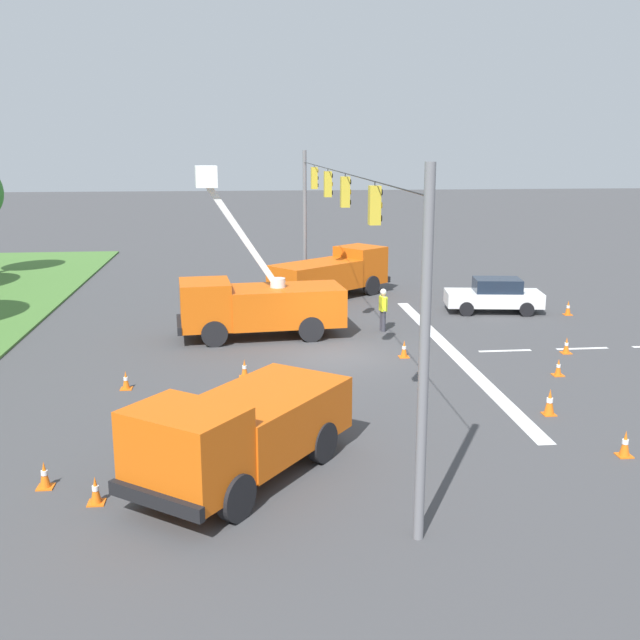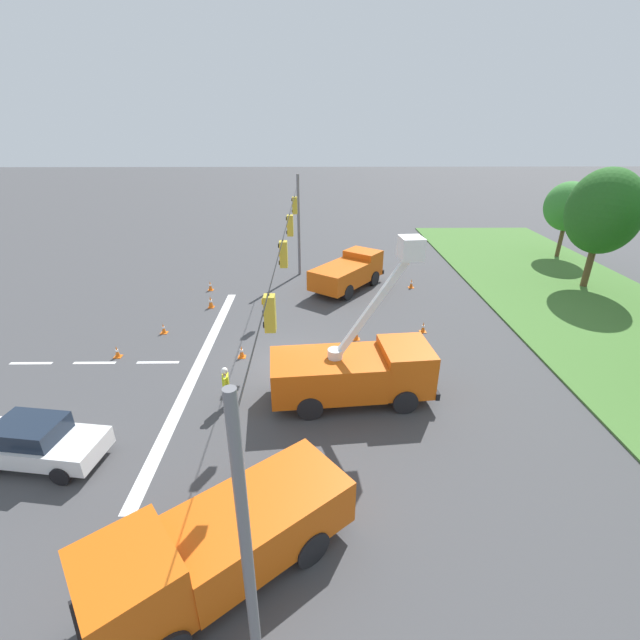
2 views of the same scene
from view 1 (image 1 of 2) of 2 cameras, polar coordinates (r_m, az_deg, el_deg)
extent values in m
plane|color=#424244|center=(27.22, 1.19, -2.73)|extent=(200.00, 200.00, 0.00)
cube|color=silver|center=(28.09, 10.07, -2.43)|extent=(17.60, 0.50, 0.01)
cube|color=silver|center=(28.70, 13.91, -2.28)|extent=(0.20, 2.00, 0.01)
cube|color=silver|center=(29.84, 19.35, -2.06)|extent=(0.20, 2.00, 0.01)
cylinder|color=slate|center=(13.93, 7.92, -3.11)|extent=(0.20, 0.20, 7.20)
cylinder|color=slate|center=(39.30, -1.16, 7.56)|extent=(0.20, 0.20, 7.20)
cylinder|color=black|center=(26.19, 1.26, 11.29)|extent=(26.00, 0.03, 0.03)
cylinder|color=black|center=(18.73, 4.20, 10.32)|extent=(0.02, 0.02, 0.10)
cube|color=gold|center=(18.76, 4.18, 8.71)|extent=(0.32, 0.28, 0.96)
cylinder|color=black|center=(18.77, 4.68, 9.68)|extent=(0.16, 0.05, 0.16)
cylinder|color=yellow|center=(18.79, 4.66, 8.70)|extent=(0.16, 0.05, 0.16)
cylinder|color=black|center=(18.82, 4.64, 7.73)|extent=(0.16, 0.05, 0.16)
cylinder|color=black|center=(23.99, 1.93, 10.98)|extent=(0.02, 0.02, 0.10)
cube|color=gold|center=(24.02, 1.92, 9.72)|extent=(0.32, 0.28, 0.96)
cylinder|color=black|center=(24.03, 2.31, 10.48)|extent=(0.16, 0.05, 0.16)
cylinder|color=yellow|center=(24.04, 2.31, 9.72)|extent=(0.16, 0.05, 0.16)
cylinder|color=black|center=(24.07, 2.30, 8.96)|extent=(0.16, 0.05, 0.16)
cylinder|color=black|center=(28.75, 0.60, 11.36)|extent=(0.02, 0.02, 0.10)
cube|color=gold|center=(28.77, 0.60, 10.31)|extent=(0.32, 0.28, 0.96)
cylinder|color=black|center=(28.77, 0.92, 10.95)|extent=(0.16, 0.05, 0.16)
cylinder|color=yellow|center=(28.79, 0.92, 10.31)|extent=(0.16, 0.05, 0.16)
cylinder|color=black|center=(28.81, 0.92, 9.67)|extent=(0.16, 0.05, 0.16)
cylinder|color=black|center=(34.04, -0.45, 11.66)|extent=(0.02, 0.02, 0.10)
cube|color=gold|center=(34.05, -0.44, 10.76)|extent=(0.32, 0.28, 0.96)
cylinder|color=yellow|center=(34.06, -0.17, 11.30)|extent=(0.16, 0.05, 0.16)
cylinder|color=black|center=(34.07, -0.17, 10.77)|extent=(0.16, 0.05, 0.16)
cylinder|color=black|center=(34.09, -0.17, 10.23)|extent=(0.16, 0.05, 0.16)
cube|color=#D6560F|center=(29.82, -2.61, 1.13)|extent=(2.86, 4.67, 1.49)
cube|color=#D6560F|center=(29.48, -8.74, 1.19)|extent=(2.52, 2.12, 1.83)
cube|color=#1E2838|center=(29.39, -10.06, 1.74)|extent=(2.09, 0.30, 0.82)
cube|color=black|center=(29.62, -10.69, -0.35)|extent=(2.46, 0.39, 0.30)
cylinder|color=black|center=(28.60, -8.05, -1.04)|extent=(0.37, 1.02, 1.00)
cylinder|color=black|center=(30.79, -8.31, -0.03)|extent=(0.37, 1.02, 1.00)
cylinder|color=black|center=(29.03, -0.70, -0.69)|extent=(0.37, 1.02, 1.00)
cylinder|color=black|center=(31.19, -1.47, 0.28)|extent=(0.37, 1.02, 1.00)
cylinder|color=silver|center=(29.59, -3.24, 2.85)|extent=(0.60, 0.60, 0.36)
cube|color=white|center=(29.16, -5.89, 6.34)|extent=(0.51, 2.87, 4.21)
cube|color=white|center=(28.88, -8.67, 10.75)|extent=(0.97, 0.88, 0.80)
cube|color=#D6560F|center=(18.01, -4.07, -7.40)|extent=(4.68, 4.37, 1.30)
cube|color=#D6560F|center=(15.83, -10.20, -9.71)|extent=(2.78, 2.89, 1.75)
cube|color=#1E2838|center=(15.30, -11.77, -9.37)|extent=(1.32, 1.69, 0.79)
cube|color=black|center=(15.50, -12.46, -13.28)|extent=(1.58, 2.02, 0.30)
cylinder|color=black|center=(15.71, -6.37, -13.28)|extent=(0.97, 0.83, 1.00)
cylinder|color=black|center=(17.03, -12.43, -11.33)|extent=(0.97, 0.83, 1.00)
cylinder|color=black|center=(18.25, 0.18, -9.29)|extent=(0.97, 0.83, 1.00)
cylinder|color=black|center=(19.40, -5.50, -7.94)|extent=(0.97, 0.83, 1.00)
cube|color=#D6560F|center=(36.62, -0.34, 3.32)|extent=(4.51, 4.90, 1.36)
cube|color=#D6560F|center=(38.83, 3.09, 4.25)|extent=(2.86, 2.83, 1.87)
cube|color=#1E2838|center=(39.27, 3.77, 4.82)|extent=(1.55, 1.24, 0.84)
cube|color=black|center=(39.72, 4.10, 3.29)|extent=(1.85, 1.49, 0.30)
cylinder|color=black|center=(39.50, 1.73, 3.04)|extent=(0.84, 0.96, 1.00)
cylinder|color=black|center=(38.12, 3.93, 2.64)|extent=(0.84, 0.96, 1.00)
cylinder|color=black|center=(36.95, -2.33, 2.32)|extent=(0.84, 0.96, 1.00)
cylinder|color=black|center=(35.48, -0.13, 1.88)|extent=(0.84, 0.96, 1.00)
cube|color=white|center=(35.05, 13.06, 1.62)|extent=(2.34, 4.50, 0.64)
cube|color=#192333|center=(34.96, 13.36, 2.61)|extent=(1.77, 2.25, 0.60)
cylinder|color=black|center=(34.05, 11.10, 0.83)|extent=(0.29, 0.66, 0.64)
cylinder|color=black|center=(35.71, 10.68, 1.43)|extent=(0.29, 0.66, 0.64)
cylinder|color=black|center=(34.57, 15.47, 0.78)|extent=(0.29, 0.66, 0.64)
cylinder|color=black|center=(36.21, 14.85, 1.37)|extent=(0.29, 0.66, 0.64)
cylinder|color=#383842|center=(30.71, 4.86, -0.11)|extent=(0.18, 0.18, 0.85)
cylinder|color=#383842|center=(30.89, 4.75, -0.03)|extent=(0.18, 0.18, 0.85)
cube|color=#D8EA26|center=(30.64, 4.83, 1.25)|extent=(0.43, 0.29, 0.60)
cube|color=silver|center=(30.64, 4.83, 1.25)|extent=(0.43, 0.14, 0.62)
cylinder|color=#D8EA26|center=(30.38, 4.99, 1.20)|extent=(0.11, 0.11, 0.55)
cylinder|color=#D8EA26|center=(30.88, 4.67, 1.40)|extent=(0.11, 0.11, 0.55)
sphere|color=tan|center=(30.55, 4.85, 2.04)|extent=(0.22, 0.22, 0.22)
sphere|color=white|center=(30.54, 4.85, 2.15)|extent=(0.26, 0.26, 0.26)
cube|color=orange|center=(18.22, -20.18, -11.85)|extent=(0.36, 0.36, 0.03)
cone|color=orange|center=(18.09, -20.26, -10.95)|extent=(0.24, 0.24, 0.60)
cylinder|color=white|center=(18.08, -20.27, -10.86)|extent=(0.15, 0.15, 0.11)
cube|color=orange|center=(27.19, 6.41, -2.80)|extent=(0.36, 0.36, 0.03)
cone|color=orange|center=(27.10, 6.43, -2.16)|extent=(0.24, 0.24, 0.60)
cylinder|color=white|center=(27.10, 6.43, -2.10)|extent=(0.15, 0.15, 0.11)
cube|color=orange|center=(26.15, 17.67, -4.02)|extent=(0.36, 0.36, 0.03)
cone|color=orange|center=(26.07, 17.71, -3.41)|extent=(0.22, 0.22, 0.55)
cylinder|color=white|center=(26.06, 17.71, -3.35)|extent=(0.14, 0.14, 0.10)
cube|color=orange|center=(28.98, 18.23, -2.39)|extent=(0.36, 0.36, 0.03)
cone|color=orange|center=(28.90, 18.27, -1.81)|extent=(0.23, 0.23, 0.58)
cylinder|color=white|center=(28.90, 18.27, -1.75)|extent=(0.14, 0.14, 0.10)
cube|color=orange|center=(20.18, 22.15, -9.54)|extent=(0.36, 0.36, 0.03)
cone|color=orange|center=(20.06, 22.23, -8.66)|extent=(0.25, 0.25, 0.64)
cylinder|color=white|center=(20.05, 22.24, -8.58)|extent=(0.16, 0.16, 0.11)
cube|color=orange|center=(22.40, 17.03, -6.87)|extent=(0.36, 0.36, 0.03)
cone|color=orange|center=(22.27, 17.10, -5.95)|extent=(0.29, 0.29, 0.73)
cylinder|color=white|center=(22.26, 17.11, -5.86)|extent=(0.18, 0.18, 0.13)
cube|color=orange|center=(35.49, 18.35, 0.40)|extent=(0.36, 0.36, 0.03)
cone|color=orange|center=(35.42, 18.38, 0.92)|extent=(0.25, 0.25, 0.63)
cylinder|color=white|center=(35.41, 18.39, 0.97)|extent=(0.16, 0.16, 0.11)
cube|color=orange|center=(24.35, -14.54, -5.08)|extent=(0.36, 0.36, 0.03)
cone|color=orange|center=(24.26, -14.58, -4.41)|extent=(0.23, 0.23, 0.57)
cylinder|color=white|center=(24.25, -14.58, -4.35)|extent=(0.14, 0.14, 0.10)
cube|color=orange|center=(24.86, -5.76, -4.33)|extent=(0.36, 0.36, 0.03)
cone|color=orange|center=(24.77, -5.78, -3.65)|extent=(0.23, 0.23, 0.59)
cylinder|color=white|center=(24.76, -5.78, -3.59)|extent=(0.15, 0.15, 0.11)
cube|color=orange|center=(17.16, -16.66, -13.19)|extent=(0.36, 0.36, 0.03)
cone|color=orange|center=(17.03, -16.73, -12.25)|extent=(0.24, 0.24, 0.59)
cylinder|color=white|center=(17.01, -16.74, -12.17)|extent=(0.15, 0.15, 0.11)
camera|label=2|loc=(43.83, -3.29, 16.98)|focal=24.00mm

